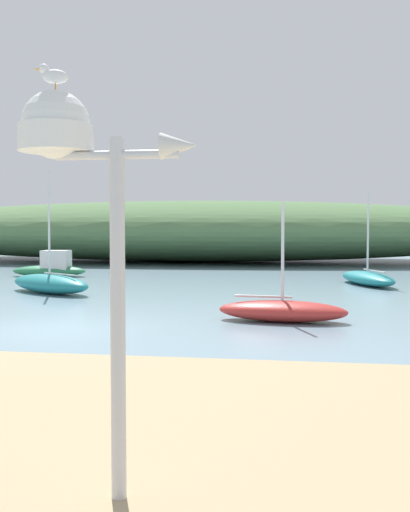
{
  "coord_description": "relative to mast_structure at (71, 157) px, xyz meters",
  "views": [
    {
      "loc": [
        5.57,
        -13.2,
        2.36
      ],
      "look_at": [
        2.34,
        7.78,
        1.38
      ],
      "focal_mm": 41.74,
      "sensor_mm": 36.0,
      "label": 1
    }
  ],
  "objects": [
    {
      "name": "seagull_on_radar",
      "position": [
        -0.13,
        -0.0,
        0.65
      ],
      "size": [
        0.27,
        0.16,
        0.2
      ],
      "color": "orange",
      "rests_on": "mast_structure"
    },
    {
      "name": "sailboat_far_left",
      "position": [
        -7.13,
        16.01,
        -2.56
      ],
      "size": [
        4.34,
        3.53,
        4.48
      ],
      "color": "teal",
      "rests_on": "ground"
    },
    {
      "name": "sailboat_inner_mooring",
      "position": [
        4.71,
        20.9,
        -2.62
      ],
      "size": [
        2.54,
        4.53,
        4.0
      ],
      "color": "teal",
      "rests_on": "ground"
    },
    {
      "name": "distant_hill",
      "position": [
        -6.35,
        38.24,
        -0.74
      ],
      "size": [
        51.13,
        15.81,
        4.36
      ],
      "primitive_type": "ellipsoid",
      "color": "#517547",
      "rests_on": "ground"
    },
    {
      "name": "sailboat_near_shore",
      "position": [
        1.43,
        10.6,
        -2.64
      ],
      "size": [
        3.38,
        1.55,
        3.01
      ],
      "color": "#B72D28",
      "rests_on": "ground"
    },
    {
      "name": "ground_plane",
      "position": [
        -3.8,
        8.68,
        -2.92
      ],
      "size": [
        120.0,
        120.0,
        0.0
      ],
      "primitive_type": "plane",
      "color": "#7A99A8"
    },
    {
      "name": "mast_structure",
      "position": [
        0.0,
        0.0,
        0.0
      ],
      "size": [
        1.44,
        0.59,
        3.25
      ],
      "color": "silver",
      "rests_on": "beach_sand"
    },
    {
      "name": "motorboat_far_right",
      "position": [
        -10.1,
        23.07,
        -2.47
      ],
      "size": [
        3.73,
        1.56,
        1.29
      ],
      "color": "#287A4C",
      "rests_on": "ground"
    }
  ]
}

